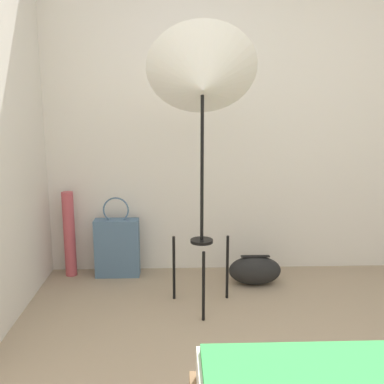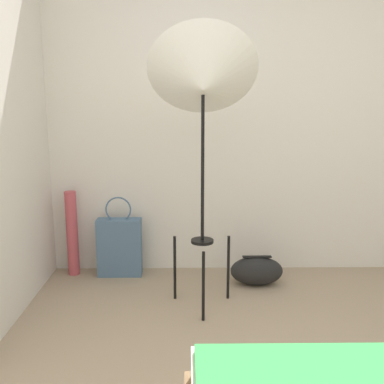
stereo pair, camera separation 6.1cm
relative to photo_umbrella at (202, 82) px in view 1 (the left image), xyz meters
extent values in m
cube|color=silver|center=(0.41, 0.72, -0.19)|extent=(8.00, 0.05, 2.60)
cube|color=green|center=(0.59, -1.40, -1.11)|extent=(1.34, 0.43, 0.04)
cylinder|color=black|center=(0.00, -0.22, -1.26)|extent=(0.02, 0.02, 0.46)
cylinder|color=black|center=(-0.19, 0.11, -1.26)|extent=(0.02, 0.02, 0.46)
cylinder|color=black|center=(0.19, 0.11, -1.26)|extent=(0.02, 0.02, 0.46)
cylinder|color=black|center=(0.00, 0.00, -1.03)|extent=(0.15, 0.15, 0.02)
cylinder|color=black|center=(0.00, 0.00, -0.51)|extent=(0.02, 0.02, 1.05)
cone|color=white|center=(0.00, 0.00, 0.01)|extent=(0.71, 0.61, 0.68)
cube|color=slate|center=(-0.64, 0.56, -1.26)|extent=(0.35, 0.13, 0.46)
torus|color=slate|center=(-0.64, 0.56, -0.95)|extent=(0.20, 0.01, 0.20)
ellipsoid|color=black|center=(0.43, 0.35, -1.38)|extent=(0.40, 0.22, 0.22)
cube|color=black|center=(0.43, 0.35, -1.27)|extent=(0.22, 0.04, 0.01)
cylinder|color=#BC4C56|center=(-1.02, 0.58, -1.15)|extent=(0.09, 0.09, 0.68)
camera|label=1|loc=(-0.17, -2.87, -0.11)|focal=42.00mm
camera|label=2|loc=(-0.11, -2.87, -0.11)|focal=42.00mm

